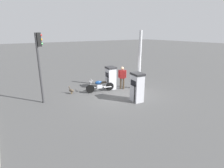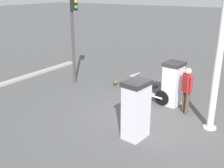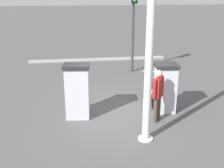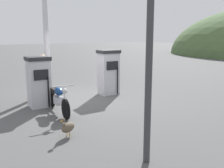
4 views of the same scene
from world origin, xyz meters
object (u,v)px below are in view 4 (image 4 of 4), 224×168
wandering_duck (68,127)px  canopy_support_pole (47,43)px  motorcycle_near_pump (58,98)px  roadside_traffic_light (147,10)px  fuel_pump_far (109,72)px  fuel_pump_near (39,82)px  attendant_person (44,74)px

wandering_duck → canopy_support_pole: bearing=159.9°
motorcycle_near_pump → roadside_traffic_light: 4.23m
fuel_pump_far → fuel_pump_near: bearing=-90.0°
motorcycle_near_pump → wandering_duck: 1.91m
attendant_person → canopy_support_pole: bearing=148.3°
canopy_support_pole → motorcycle_near_pump: bearing=-19.4°
roadside_traffic_light → fuel_pump_near: bearing=-180.0°
attendant_person → wandering_duck: 3.64m
fuel_pump_near → motorcycle_near_pump: size_ratio=0.82×
fuel_pump_far → wandering_duck: bearing=-50.4°
wandering_duck → motorcycle_near_pump: bearing=158.8°
wandering_duck → fuel_pump_near: bearing=169.0°
fuel_pump_near → motorcycle_near_pump: 1.07m
fuel_pump_far → canopy_support_pole: (-1.67, -1.72, 1.08)m
fuel_pump_near → fuel_pump_far: fuel_pump_far is taller
roadside_traffic_light → attendant_person: bearing=175.0°
fuel_pump_far → roadside_traffic_light: (4.60, -2.81, 1.80)m
attendant_person → wandering_duck: size_ratio=3.28×
canopy_support_pole → fuel_pump_near: bearing=-33.1°
fuel_pump_near → wandering_duck: fuel_pump_near is taller
fuel_pump_near → wandering_duck: 2.87m
attendant_person → roadside_traffic_light: 5.56m
wandering_duck → roadside_traffic_light: roadside_traffic_light is taller
attendant_person → wandering_duck: (3.43, -1.00, -0.68)m
attendant_person → canopy_support_pole: 1.57m
fuel_pump_near → attendant_person: bearing=144.9°
roadside_traffic_light → canopy_support_pole: 6.40m
attendant_person → roadside_traffic_light: size_ratio=0.41×
motorcycle_near_pump → roadside_traffic_light: roadside_traffic_light is taller
motorcycle_near_pump → attendant_person: attendant_person is taller
motorcycle_near_pump → roadside_traffic_light: size_ratio=0.50×
roadside_traffic_light → canopy_support_pole: size_ratio=0.97×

